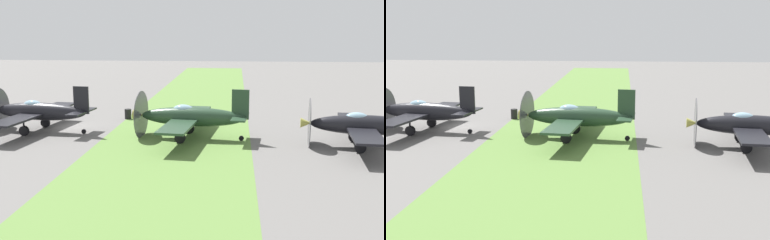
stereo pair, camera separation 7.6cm
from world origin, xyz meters
The scene contains 7 objects.
ground_plane centered at (0.00, 0.00, 0.00)m, with size 160.00×160.00×0.00m, color #605E5B.
grass_verge centered at (0.00, -9.82, 0.00)m, with size 120.00×11.00×0.01m, color #567A38.
airplane_lead centered at (-1.86, 1.39, 1.63)m, with size 10.99×8.72×3.89m.
airplane_wingman centered at (-3.20, -10.82, 1.66)m, with size 11.16×8.85×3.96m.
airplane_trail centered at (-4.93, -22.99, 1.60)m, with size 10.76×8.53×3.82m.
fuel_drum centered at (4.13, -4.46, 0.45)m, with size 0.60×0.60×0.90m, color black.
runway_marker_cone centered at (5.17, -5.29, 0.22)m, with size 0.36×0.36×0.44m, color orange.
Camera 2 is at (-38.36, -14.24, 8.22)m, focal length 45.22 mm.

